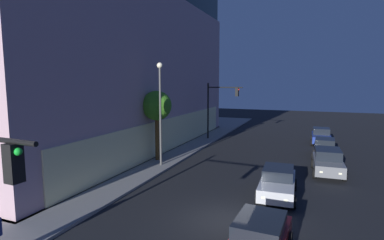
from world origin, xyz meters
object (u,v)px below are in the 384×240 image
object	(u,v)px
modern_building	(74,59)
car_black	(325,148)
car_grey	(328,161)
sidewalk_tree	(157,107)
car_silver	(278,182)
traffic_light_far_corner	(218,102)
street_lamp_sidewalk	(160,101)
car_blue	(321,136)

from	to	relation	value
modern_building	car_black	distance (m)	26.14
car_grey	car_black	xyz separation A→B (m)	(5.50, 0.05, -0.11)
modern_building	sidewalk_tree	bearing A→B (deg)	-107.51
car_grey	car_black	bearing A→B (deg)	0.52
modern_building	car_grey	bearing A→B (deg)	-95.13
car_silver	car_black	distance (m)	11.68
modern_building	traffic_light_far_corner	world-z (taller)	modern_building
car_grey	street_lamp_sidewalk	bearing A→B (deg)	102.91
traffic_light_far_corner	car_black	bearing A→B (deg)	-108.52
traffic_light_far_corner	sidewalk_tree	world-z (taller)	traffic_light_far_corner
car_silver	car_black	world-z (taller)	car_silver
traffic_light_far_corner	sidewalk_tree	distance (m)	10.83
car_silver	car_black	size ratio (longest dim) A/B	1.13
street_lamp_sidewalk	sidewalk_tree	distance (m)	1.69
traffic_light_far_corner	car_silver	distance (m)	17.39
car_black	car_silver	bearing A→B (deg)	166.09
traffic_light_far_corner	car_blue	size ratio (longest dim) A/B	1.45
street_lamp_sidewalk	car_grey	world-z (taller)	street_lamp_sidewalk
car_grey	car_silver	bearing A→B (deg)	153.89
street_lamp_sidewalk	car_silver	xyz separation A→B (m)	(-3.08, -9.13, -4.24)
sidewalk_tree	car_grey	bearing A→B (deg)	-83.50
car_grey	sidewalk_tree	bearing A→B (deg)	96.50
sidewalk_tree	modern_building	bearing A→B (deg)	72.49
car_silver	car_grey	bearing A→B (deg)	-26.11
sidewalk_tree	car_silver	distance (m)	11.63
modern_building	traffic_light_far_corner	xyz separation A→B (m)	(6.94, -13.72, -4.60)
street_lamp_sidewalk	car_black	size ratio (longest dim) A/B	1.91
sidewalk_tree	car_black	xyz separation A→B (m)	(6.98, -12.93, -3.77)
car_silver	car_grey	xyz separation A→B (m)	(5.83, -2.86, 0.06)
traffic_light_far_corner	street_lamp_sidewalk	world-z (taller)	street_lamp_sidewalk
street_lamp_sidewalk	modern_building	bearing A→B (deg)	68.64
street_lamp_sidewalk	sidewalk_tree	xyz separation A→B (m)	(1.27, 0.99, -0.52)
modern_building	car_grey	size ratio (longest dim) A/B	7.31
car_grey	car_blue	xyz separation A→B (m)	(11.40, 0.21, -0.06)
car_black	car_blue	distance (m)	5.90
traffic_light_far_corner	street_lamp_sidewalk	distance (m)	11.97
car_silver	car_blue	distance (m)	17.43
modern_building	sidewalk_tree	distance (m)	13.02
car_blue	sidewalk_tree	bearing A→B (deg)	135.25
car_black	car_blue	size ratio (longest dim) A/B	0.95
modern_building	sidewalk_tree	size ratio (longest dim) A/B	5.74
car_black	modern_building	bearing A→B (deg)	97.60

